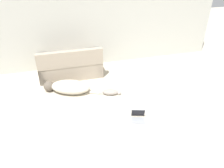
% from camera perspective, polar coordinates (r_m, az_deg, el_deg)
% --- Properties ---
extents(ground_plane, '(20.00, 20.00, 0.00)m').
position_cam_1_polar(ground_plane, '(4.22, 12.91, -17.07)').
color(ground_plane, '#BCB29E').
extents(wall_back, '(6.99, 0.06, 2.44)m').
position_cam_1_polar(wall_back, '(6.76, -1.18, 15.19)').
color(wall_back, beige).
rests_on(wall_back, ground_plane).
extents(couch, '(1.75, 0.90, 0.89)m').
position_cam_1_polar(couch, '(6.39, -10.80, 4.59)').
color(couch, tan).
rests_on(couch, ground_plane).
extents(dog, '(1.41, 0.84, 0.31)m').
position_cam_1_polar(dog, '(5.66, -11.39, -0.74)').
color(dog, beige).
rests_on(dog, ground_plane).
extents(cat, '(0.57, 0.30, 0.13)m').
position_cam_1_polar(cat, '(5.50, -0.27, -2.15)').
color(cat, gray).
rests_on(cat, ground_plane).
extents(laptop_open, '(0.36, 0.35, 0.22)m').
position_cam_1_polar(laptop_open, '(4.77, 6.83, -8.30)').
color(laptop_open, gray).
rests_on(laptop_open, ground_plane).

